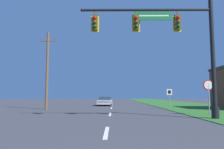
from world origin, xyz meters
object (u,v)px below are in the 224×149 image
object	(u,v)px
car_ahead	(105,101)
route_sign_post	(169,94)
signal_mast	(176,42)
stop_sign	(208,89)
utility_pole_near	(47,69)

from	to	relation	value
car_ahead	route_sign_post	size ratio (longest dim) A/B	2.30
signal_mast	car_ahead	size ratio (longest dim) A/B	1.81
signal_mast	car_ahead	world-z (taller)	signal_mast
stop_sign	utility_pole_near	world-z (taller)	utility_pole_near
signal_mast	stop_sign	bearing A→B (deg)	39.73
signal_mast	stop_sign	xyz separation A→B (m)	(2.95, 2.46, -2.89)
stop_sign	utility_pole_near	bearing A→B (deg)	154.68
signal_mast	car_ahead	bearing A→B (deg)	106.35
stop_sign	route_sign_post	world-z (taller)	stop_sign
car_ahead	route_sign_post	world-z (taller)	route_sign_post
car_ahead	stop_sign	size ratio (longest dim) A/B	1.86
car_ahead	signal_mast	bearing A→B (deg)	-73.65
car_ahead	stop_sign	xyz separation A→B (m)	(8.07, -14.97, 1.26)
signal_mast	utility_pole_near	world-z (taller)	utility_pole_near
signal_mast	car_ahead	distance (m)	18.63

